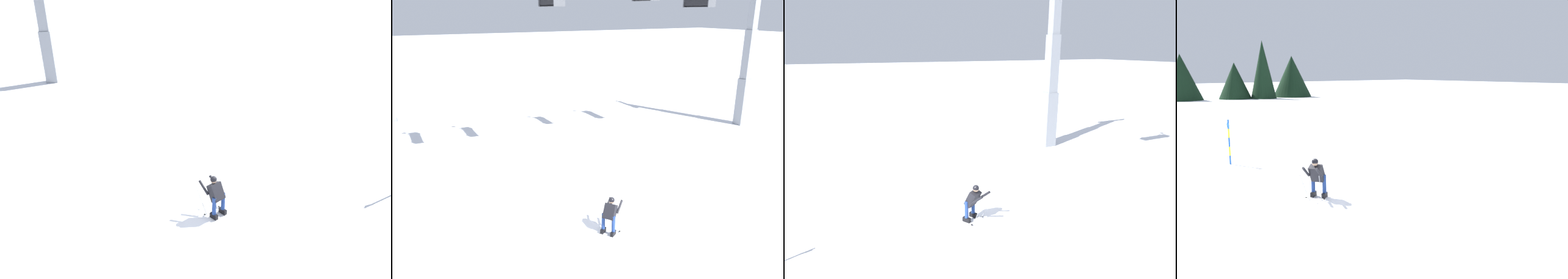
# 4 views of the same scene
# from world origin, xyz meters

# --- Properties ---
(ground_plane) EXTENTS (260.00, 260.00, 0.00)m
(ground_plane) POSITION_xyz_m (0.00, 0.00, 0.00)
(ground_plane) COLOR white
(skier_carving_main) EXTENTS (1.57, 1.30, 1.47)m
(skier_carving_main) POSITION_xyz_m (-0.05, 0.10, 0.76)
(skier_carving_main) COLOR white
(skier_carving_main) RESTS_ON ground_plane
(trail_marker_pole) EXTENTS (0.07, 0.28, 2.02)m
(trail_marker_pole) POSITION_xyz_m (0.27, -6.67, 1.09)
(trail_marker_pole) COLOR blue
(trail_marker_pole) RESTS_ON ground_plane
(tree_line_ridge) EXTENTS (32.89, 11.35, 8.60)m
(tree_line_ridge) POSITION_xyz_m (-13.40, -50.97, 3.55)
(tree_line_ridge) COLOR black
(tree_line_ridge) RESTS_ON ground_plane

